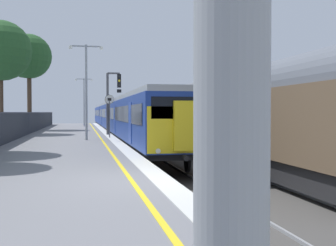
{
  "coord_description": "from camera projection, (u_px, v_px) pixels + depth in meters",
  "views": [
    {
      "loc": [
        -1.52,
        -10.28,
        1.66
      ],
      "look_at": [
        1.84,
        6.4,
        1.23
      ],
      "focal_mm": 45.8,
      "sensor_mm": 36.0,
      "label": 1
    }
  ],
  "objects": [
    {
      "name": "platform_lamp_mid",
      "position": [
        86.0,
        84.0,
        25.48
      ],
      "size": [
        2.0,
        0.2,
        5.68
      ],
      "color": "#93999E",
      "rests_on": "ground"
    },
    {
      "name": "ground",
      "position": [
        248.0,
        201.0,
        10.95
      ],
      "size": [
        17.4,
        110.0,
        1.21
      ],
      "color": "slate"
    },
    {
      "name": "background_tree_left",
      "position": [
        2.0,
        52.0,
        32.67
      ],
      "size": [
        4.61,
        4.61,
        8.68
      ],
      "color": "#473323",
      "rests_on": "ground"
    },
    {
      "name": "commuter_train_at_platform",
      "position": [
        117.0,
        116.0,
        44.71
      ],
      "size": [
        2.83,
        60.19,
        3.81
      ],
      "color": "navy",
      "rests_on": "ground"
    },
    {
      "name": "speed_limit_sign",
      "position": [
        109.0,
        110.0,
        27.91
      ],
      "size": [
        0.59,
        0.08,
        2.79
      ],
      "color": "#59595B",
      "rests_on": "ground"
    },
    {
      "name": "background_tree_centre",
      "position": [
        28.0,
        58.0,
        40.24
      ],
      "size": [
        4.19,
        4.19,
        9.02
      ],
      "color": "#473323",
      "rests_on": "ground"
    },
    {
      "name": "freight_train_adjacent_track",
      "position": [
        233.0,
        115.0,
        22.05
      ],
      "size": [
        2.6,
        24.96,
        4.61
      ],
      "color": "#232326",
      "rests_on": "ground"
    },
    {
      "name": "platform_lamp_far",
      "position": [
        84.0,
        98.0,
        50.22
      ],
      "size": [
        2.0,
        0.2,
        5.65
      ],
      "color": "#93999E",
      "rests_on": "ground"
    },
    {
      "name": "signal_gantry",
      "position": [
        112.0,
        96.0,
        31.59
      ],
      "size": [
        1.1,
        0.24,
        4.59
      ],
      "color": "#47474C",
      "rests_on": "ground"
    }
  ]
}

